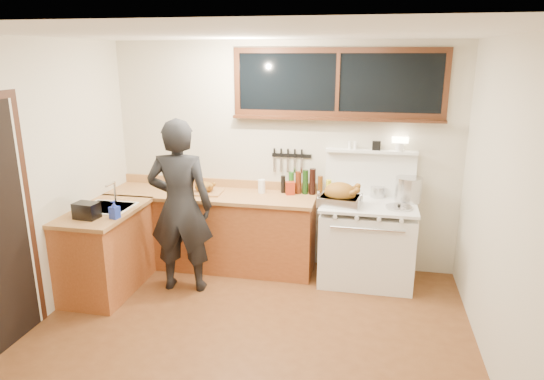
% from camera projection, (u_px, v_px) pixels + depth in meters
% --- Properties ---
extents(ground_plane, '(4.00, 3.50, 0.02)m').
position_uv_depth(ground_plane, '(248.00, 340.00, 4.33)').
color(ground_plane, '#593017').
extents(room_shell, '(4.10, 3.60, 2.65)m').
position_uv_depth(room_shell, '(245.00, 158.00, 3.88)').
color(room_shell, beige).
rests_on(room_shell, ground).
extents(counter_back, '(2.44, 0.64, 1.00)m').
position_uv_depth(counter_back, '(212.00, 229.00, 5.73)').
color(counter_back, brown).
rests_on(counter_back, ground).
extents(counter_left, '(0.64, 1.09, 0.90)m').
position_uv_depth(counter_left, '(106.00, 250.00, 5.12)').
color(counter_left, brown).
rests_on(counter_left, ground).
extents(sink_unit, '(0.50, 0.45, 0.37)m').
position_uv_depth(sink_unit, '(108.00, 213.00, 5.08)').
color(sink_unit, white).
rests_on(sink_unit, counter_left).
extents(vintage_stove, '(1.02, 0.74, 1.58)m').
position_uv_depth(vintage_stove, '(366.00, 241.00, 5.34)').
color(vintage_stove, white).
rests_on(vintage_stove, ground).
extents(back_window, '(2.32, 0.13, 0.77)m').
position_uv_depth(back_window, '(337.00, 91.00, 5.27)').
color(back_window, black).
rests_on(back_window, room_shell).
extents(knife_strip, '(0.46, 0.03, 0.28)m').
position_uv_depth(knife_strip, '(290.00, 156.00, 5.59)').
color(knife_strip, black).
rests_on(knife_strip, room_shell).
extents(man, '(0.72, 0.52, 1.84)m').
position_uv_depth(man, '(180.00, 207.00, 5.04)').
color(man, black).
rests_on(man, ground).
extents(soap_bottle, '(0.10, 0.10, 0.18)m').
position_uv_depth(soap_bottle, '(114.00, 210.00, 4.72)').
color(soap_bottle, '#243BB5').
rests_on(soap_bottle, counter_left).
extents(toaster, '(0.24, 0.18, 0.16)m').
position_uv_depth(toaster, '(87.00, 211.00, 4.73)').
color(toaster, black).
rests_on(toaster, counter_left).
extents(cutting_board, '(0.42, 0.32, 0.14)m').
position_uv_depth(cutting_board, '(205.00, 189.00, 5.58)').
color(cutting_board, '#AA7643').
rests_on(cutting_board, counter_back).
extents(roast_turkey, '(0.48, 0.39, 0.25)m').
position_uv_depth(roast_turkey, '(340.00, 196.00, 5.13)').
color(roast_turkey, silver).
rests_on(roast_turkey, vintage_stove).
extents(stockpot, '(0.38, 0.38, 0.27)m').
position_uv_depth(stockpot, '(409.00, 189.00, 5.26)').
color(stockpot, silver).
rests_on(stockpot, vintage_stove).
extents(saucepan, '(0.21, 0.30, 0.12)m').
position_uv_depth(saucepan, '(378.00, 192.00, 5.43)').
color(saucepan, silver).
rests_on(saucepan, vintage_stove).
extents(pot_lid, '(0.29, 0.29, 0.04)m').
position_uv_depth(pot_lid, '(399.00, 207.00, 5.05)').
color(pot_lid, silver).
rests_on(pot_lid, vintage_stove).
extents(coffee_tin, '(0.12, 0.11, 0.15)m').
position_uv_depth(coffee_tin, '(290.00, 188.00, 5.52)').
color(coffee_tin, '#9A2910').
rests_on(coffee_tin, counter_back).
extents(pitcher, '(0.10, 0.10, 0.16)m').
position_uv_depth(pitcher, '(262.00, 186.00, 5.59)').
color(pitcher, white).
rests_on(pitcher, counter_back).
extents(bottle_cluster, '(0.58, 0.07, 0.30)m').
position_uv_depth(bottle_cluster, '(306.00, 183.00, 5.53)').
color(bottle_cluster, black).
rests_on(bottle_cluster, counter_back).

